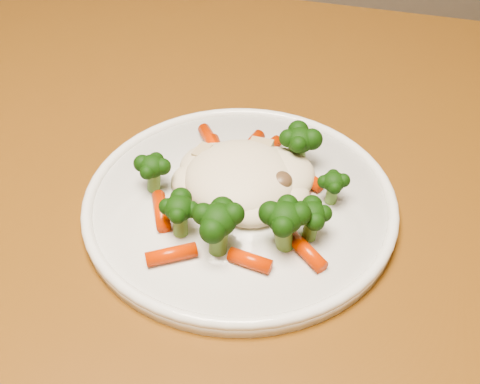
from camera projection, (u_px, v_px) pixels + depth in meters
The scene contains 3 objects.
dining_table at pixel (216, 232), 0.66m from camera, with size 1.28×0.98×0.75m.
plate at pixel (240, 204), 0.54m from camera, with size 0.28×0.28×0.01m, color white.
meal at pixel (245, 183), 0.52m from camera, with size 0.19×0.19×0.05m.
Camera 1 is at (0.16, -0.66, 1.12)m, focal length 45.00 mm.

